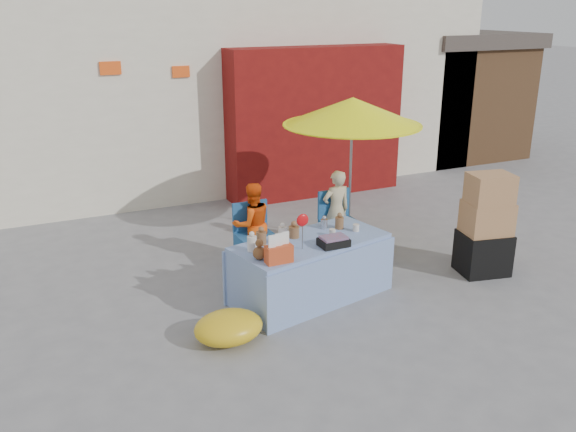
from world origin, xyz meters
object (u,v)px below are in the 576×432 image
vendor_orange (252,224)px  vendor_beige (336,210)px  umbrella (352,112)px  box_stack (486,228)px  market_table (310,268)px  chair_left (256,249)px  chair_right (340,235)px

vendor_orange → vendor_beige: vendor_beige is taller
umbrella → box_stack: size_ratio=1.59×
vendor_beige → box_stack: box_stack is taller
market_table → umbrella: umbrella is taller
chair_left → vendor_orange: (0.00, 0.13, 0.30)m
chair_left → box_stack: bearing=-28.8°
umbrella → chair_right: bearing=-136.6°
vendor_beige → chair_right: bearing=89.2°
chair_left → vendor_orange: 0.33m
market_table → chair_left: market_table is taller
chair_left → vendor_orange: vendor_orange is taller
market_table → umbrella: size_ratio=0.96×
market_table → chair_right: (1.01, 1.06, -0.11)m
chair_right → vendor_beige: bearing=89.2°
market_table → vendor_orange: (-0.24, 1.20, 0.19)m
chair_right → umbrella: 1.69m
market_table → chair_right: bearing=34.0°
chair_left → vendor_orange: bearing=89.2°
box_stack → chair_left: bearing=151.9°
market_table → vendor_beige: size_ratio=1.75×
market_table → umbrella: 2.42m
chair_right → vendor_orange: vendor_orange is taller
market_table → chair_left: (-0.24, 1.06, -0.11)m
box_stack → umbrella: bearing=121.6°
chair_left → chair_right: bearing=-0.7°
chair_left → umbrella: (1.55, 0.28, 1.64)m
chair_left → umbrella: size_ratio=0.41×
market_table → vendor_orange: market_table is taller
chair_right → umbrella: umbrella is taller
box_stack → market_table: bearing=172.4°
vendor_beige → umbrella: umbrella is taller
chair_left → vendor_beige: (1.25, 0.13, 0.32)m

